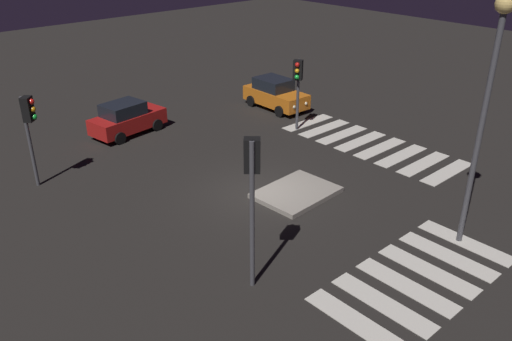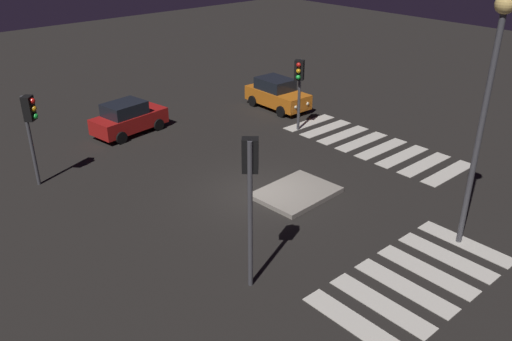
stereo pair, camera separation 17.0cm
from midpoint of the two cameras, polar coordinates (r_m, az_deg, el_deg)
name	(u,v)px [view 1 (the left image)]	position (r m, az deg, el deg)	size (l,w,h in m)	color
ground_plane	(256,193)	(20.65, -0.24, -2.50)	(80.00, 80.00, 0.00)	black
traffic_island	(296,193)	(20.58, 4.14, -2.40)	(3.18, 2.46, 0.18)	gray
car_orange	(275,94)	(29.85, 1.93, 8.28)	(1.89, 3.91, 1.69)	orange
car_red	(127,118)	(26.92, -13.96, 5.49)	(3.91, 2.18, 1.63)	red
traffic_light_west	(29,119)	(21.95, -23.52, 5.08)	(0.54, 0.53, 3.71)	#47474C
traffic_light_north	(298,78)	(26.01, 4.35, 9.96)	(0.53, 0.54, 3.61)	#47474C
traffic_light_south	(252,177)	(14.14, -0.76, -0.74)	(0.54, 0.53, 4.57)	#47474C
street_lamp	(490,85)	(16.89, 23.66, 8.51)	(0.56, 0.56, 7.92)	#47474C
crosswalk_near	(417,278)	(16.79, 16.76, -11.07)	(6.45, 3.20, 0.02)	silver
crosswalk_side	(370,145)	(25.62, 12.05, 2.74)	(3.20, 8.75, 0.02)	silver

